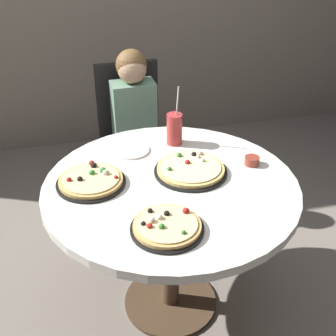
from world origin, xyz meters
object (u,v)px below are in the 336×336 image
pizza_veggie (91,181)px  sauce_bowl (252,161)px  chair_wooden (131,129)px  pizza_cheese (191,169)px  diner_child (138,148)px  dining_table (171,203)px  plate_small (131,150)px  soda_cup (174,129)px  pizza_pepperoni (167,226)px

pizza_veggie → sauce_bowl: (0.75, -0.02, 0.00)m
chair_wooden → pizza_cheese: bearing=-83.1°
chair_wooden → sauce_bowl: bearing=-66.4°
diner_child → pizza_cheese: size_ratio=3.22×
dining_table → diner_child: diner_child is taller
diner_child → dining_table: bearing=-90.1°
diner_child → plate_small: diner_child is taller
plate_small → chair_wooden: bearing=80.4°
chair_wooden → pizza_veggie: 1.02m
chair_wooden → pizza_veggie: bearing=-110.0°
dining_table → pizza_veggie: (-0.34, 0.08, 0.12)m
diner_child → soda_cup: size_ratio=3.51×
dining_table → pizza_pepperoni: pizza_pepperoni is taller
chair_wooden → pizza_veggie: size_ratio=3.11×
soda_cup → pizza_cheese: bearing=-90.2°
sauce_bowl → pizza_veggie: bearing=178.5°
soda_cup → diner_child: bearing=103.2°
sauce_bowl → soda_cup: bearing=135.4°
dining_table → sauce_bowl: size_ratio=16.19×
plate_small → soda_cup: bearing=7.1°
dining_table → plate_small: 0.37m
pizza_veggie → sauce_bowl: bearing=-1.5°
pizza_pepperoni → soda_cup: (0.21, 0.67, 0.06)m
pizza_pepperoni → plate_small: pizza_pepperoni is taller
pizza_cheese → plate_small: (-0.23, 0.26, -0.01)m
pizza_veggie → sauce_bowl: pizza_veggie is taller
pizza_cheese → plate_small: pizza_cheese is taller
sauce_bowl → plate_small: (-0.53, 0.27, -0.02)m
diner_child → pizza_pepperoni: bearing=-94.9°
chair_wooden → diner_child: 0.19m
pizza_veggie → pizza_cheese: 0.45m
plate_small → dining_table: bearing=-70.4°
pizza_pepperoni → sauce_bowl: (0.51, 0.37, 0.00)m
pizza_pepperoni → soda_cup: soda_cup is taller
diner_child → chair_wooden: bearing=91.5°
diner_child → plate_small: (-0.12, -0.50, 0.27)m
pizza_pepperoni → chair_wooden: bearing=86.0°
chair_wooden → soda_cup: (0.11, -0.65, 0.30)m
pizza_veggie → soda_cup: soda_cup is taller
dining_table → chair_wooden: bearing=90.1°
dining_table → soda_cup: (0.11, 0.36, 0.19)m
soda_cup → sauce_bowl: soda_cup is taller
chair_wooden → pizza_pepperoni: (-0.09, -1.32, 0.24)m
dining_table → plate_small: plate_small is taller
dining_table → soda_cup: soda_cup is taller
dining_table → pizza_cheese: bearing=30.9°
pizza_cheese → soda_cup: size_ratio=1.09×
soda_cup → plate_small: (-0.23, -0.03, -0.08)m
pizza_veggie → pizza_cheese: pizza_veggie is taller
pizza_cheese → pizza_pepperoni: (-0.21, -0.37, 0.00)m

